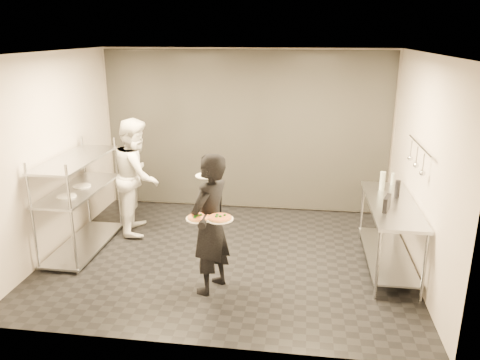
# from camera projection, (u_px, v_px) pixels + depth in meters

# --- Properties ---
(room_shell) EXTENTS (5.00, 4.00, 2.80)m
(room_shell) POSITION_uv_depth(u_px,v_px,m) (239.00, 142.00, 7.34)
(room_shell) COLOR black
(room_shell) RESTS_ON ground
(pass_rack) EXTENTS (0.60, 1.60, 1.50)m
(pass_rack) POSITION_uv_depth(u_px,v_px,m) (79.00, 198.00, 6.70)
(pass_rack) COLOR #ACAFB3
(pass_rack) RESTS_ON ground
(prep_counter) EXTENTS (0.60, 1.80, 0.92)m
(prep_counter) POSITION_uv_depth(u_px,v_px,m) (390.00, 224.00, 6.18)
(prep_counter) COLOR #ACAFB3
(prep_counter) RESTS_ON ground
(utensil_rail) EXTENTS (0.07, 1.20, 0.31)m
(utensil_rail) POSITION_uv_depth(u_px,v_px,m) (418.00, 157.00, 5.86)
(utensil_rail) COLOR #ACAFB3
(utensil_rail) RESTS_ON room_shell
(waiter) EXTENTS (0.63, 0.75, 1.73)m
(waiter) POSITION_uv_depth(u_px,v_px,m) (210.00, 224.00, 5.55)
(waiter) COLOR black
(waiter) RESTS_ON ground
(chef) EXTENTS (0.86, 1.01, 1.81)m
(chef) POSITION_uv_depth(u_px,v_px,m) (137.00, 176.00, 7.28)
(chef) COLOR white
(chef) RESTS_ON ground
(pizza_plate_near) EXTENTS (0.30, 0.30, 0.05)m
(pizza_plate_near) POSITION_uv_depth(u_px,v_px,m) (199.00, 218.00, 5.33)
(pizza_plate_near) COLOR white
(pizza_plate_near) RESTS_ON waiter
(pizza_plate_far) EXTENTS (0.31, 0.31, 0.05)m
(pizza_plate_far) POSITION_uv_depth(u_px,v_px,m) (220.00, 218.00, 5.30)
(pizza_plate_far) COLOR white
(pizza_plate_far) RESTS_ON waiter
(salad_plate) EXTENTS (0.28, 0.28, 0.07)m
(salad_plate) POSITION_uv_depth(u_px,v_px,m) (207.00, 174.00, 5.69)
(salad_plate) COLOR white
(salad_plate) RESTS_ON waiter
(pos_monitor) EXTENTS (0.13, 0.26, 0.18)m
(pos_monitor) POSITION_uv_depth(u_px,v_px,m) (387.00, 203.00, 5.82)
(pos_monitor) COLOR black
(pos_monitor) RESTS_ON prep_counter
(bottle_green) EXTENTS (0.07, 0.07, 0.27)m
(bottle_green) POSITION_uv_depth(u_px,v_px,m) (382.00, 181.00, 6.55)
(bottle_green) COLOR #96A395
(bottle_green) RESTS_ON prep_counter
(bottle_clear) EXTENTS (0.05, 0.05, 0.18)m
(bottle_clear) POSITION_uv_depth(u_px,v_px,m) (393.00, 179.00, 6.79)
(bottle_clear) COLOR #96A395
(bottle_clear) RESTS_ON prep_counter
(bottle_dark) EXTENTS (0.07, 0.07, 0.23)m
(bottle_dark) POSITION_uv_depth(u_px,v_px,m) (397.00, 189.00, 6.28)
(bottle_dark) COLOR black
(bottle_dark) RESTS_ON prep_counter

